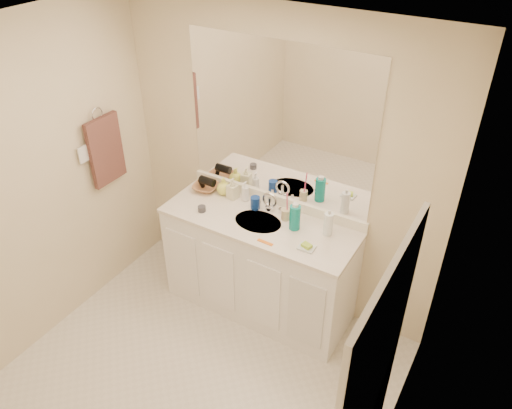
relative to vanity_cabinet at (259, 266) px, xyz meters
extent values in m
cube|color=silver|center=(0.00, -1.02, -0.42)|extent=(2.60, 2.60, 0.00)
cube|color=white|center=(0.00, -1.02, 1.97)|extent=(2.60, 2.60, 0.02)
cube|color=beige|center=(0.00, 0.28, 0.77)|extent=(2.60, 0.02, 2.40)
cube|color=beige|center=(-1.30, -1.02, 0.77)|extent=(0.02, 2.60, 2.40)
cube|color=beige|center=(1.30, -1.02, 0.77)|extent=(0.02, 2.60, 2.40)
cube|color=white|center=(0.00, 0.00, 0.00)|extent=(1.50, 0.55, 0.85)
cube|color=silver|center=(0.00, 0.00, 0.44)|extent=(1.52, 0.57, 0.03)
cube|color=white|center=(0.00, 0.26, 0.50)|extent=(1.52, 0.03, 0.08)
cylinder|color=beige|center=(0.00, -0.02, 0.44)|extent=(0.37, 0.37, 0.02)
cylinder|color=silver|center=(0.00, 0.16, 0.51)|extent=(0.02, 0.02, 0.11)
cube|color=white|center=(0.00, 0.27, 1.14)|extent=(1.48, 0.01, 1.20)
cylinder|color=navy|center=(-0.11, 0.12, 0.51)|extent=(0.07, 0.07, 0.10)
cylinder|color=beige|center=(0.16, 0.11, 0.50)|extent=(0.08, 0.08, 0.09)
cylinder|color=#EF3F71|center=(0.17, 0.11, 0.60)|extent=(0.02, 0.04, 0.20)
cylinder|color=#0B8581|center=(0.27, 0.04, 0.55)|extent=(0.10, 0.10, 0.19)
cylinder|color=white|center=(0.51, 0.10, 0.54)|extent=(0.07, 0.07, 0.18)
cube|color=silver|center=(0.45, -0.13, 0.46)|extent=(0.12, 0.10, 0.01)
cube|color=#A1CF32|center=(0.45, -0.13, 0.48)|extent=(0.08, 0.07, 0.02)
cube|color=orange|center=(0.17, -0.22, 0.46)|extent=(0.12, 0.03, 0.01)
cylinder|color=#38383F|center=(-0.44, -0.12, 0.48)|extent=(0.07, 0.07, 0.04)
imported|color=white|center=(-0.24, 0.18, 0.54)|extent=(0.07, 0.07, 0.17)
imported|color=beige|center=(-0.34, 0.16, 0.54)|extent=(0.09, 0.09, 0.18)
imported|color=#DFE559|center=(-0.44, 0.17, 0.53)|extent=(0.15, 0.15, 0.15)
imported|color=#A66C43|center=(-0.60, 0.14, 0.48)|extent=(0.24, 0.24, 0.05)
cylinder|color=black|center=(-0.58, 0.14, 0.54)|extent=(0.14, 0.07, 0.07)
torus|color=silver|center=(-1.27, -0.25, 1.12)|extent=(0.01, 0.11, 0.11)
cube|color=#39211E|center=(-1.25, -0.25, 0.82)|extent=(0.04, 0.32, 0.55)
cube|color=white|center=(-1.27, -0.45, 0.88)|extent=(0.01, 0.08, 0.13)
camera|label=1|loc=(1.53, -2.64, 2.64)|focal=35.00mm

